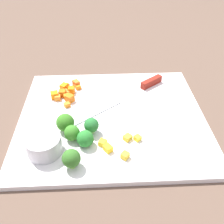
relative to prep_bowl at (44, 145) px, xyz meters
name	(u,v)px	position (x,y,z in m)	size (l,w,h in m)	color
ground_plane	(112,119)	(0.14, 0.11, -0.03)	(4.00, 4.00, 0.00)	brown
cutting_board	(112,117)	(0.14, 0.11, -0.03)	(0.43, 0.38, 0.01)	white
prep_bowl	(44,145)	(0.00, 0.00, 0.00)	(0.07, 0.07, 0.04)	#B8B4BA
chef_knife	(133,92)	(0.20, 0.19, -0.01)	(0.26, 0.20, 0.02)	silver
carrot_dice_0	(76,84)	(0.05, 0.23, -0.01)	(0.01, 0.02, 0.02)	orange
carrot_dice_1	(67,93)	(0.03, 0.20, -0.01)	(0.01, 0.01, 0.01)	orange
carrot_dice_2	(64,87)	(0.02, 0.22, -0.01)	(0.02, 0.02, 0.02)	orange
carrot_dice_3	(65,91)	(0.02, 0.20, -0.01)	(0.01, 0.01, 0.01)	orange
carrot_dice_4	(67,97)	(0.03, 0.18, -0.01)	(0.01, 0.01, 0.01)	orange
carrot_dice_5	(67,105)	(0.03, 0.15, -0.01)	(0.01, 0.01, 0.01)	orange
carrot_dice_6	(62,93)	(0.02, 0.19, -0.01)	(0.02, 0.02, 0.02)	orange
carrot_dice_7	(78,87)	(0.05, 0.22, -0.01)	(0.01, 0.01, 0.01)	orange
carrot_dice_8	(70,98)	(0.04, 0.17, -0.01)	(0.02, 0.02, 0.02)	orange
carrot_dice_9	(67,85)	(0.02, 0.24, -0.02)	(0.01, 0.01, 0.01)	orange
carrot_dice_10	(55,95)	(0.00, 0.18, -0.01)	(0.02, 0.02, 0.02)	orange
carrot_dice_11	(58,98)	(0.00, 0.17, -0.01)	(0.01, 0.01, 0.01)	orange
carrot_dice_12	(71,90)	(0.04, 0.20, -0.01)	(0.02, 0.02, 0.02)	orange
pepper_dice_0	(128,138)	(0.17, 0.03, -0.01)	(0.02, 0.01, 0.01)	gold
pepper_dice_1	(108,148)	(0.13, 0.00, -0.01)	(0.02, 0.01, 0.01)	yellow
pepper_dice_2	(103,143)	(0.12, 0.01, -0.01)	(0.01, 0.01, 0.01)	yellow
pepper_dice_3	(125,155)	(0.16, -0.02, -0.01)	(0.01, 0.01, 0.01)	yellow
pepper_dice_4	(138,138)	(0.19, 0.02, -0.01)	(0.01, 0.01, 0.01)	yellow
broccoli_floret_0	(85,139)	(0.08, 0.01, 0.00)	(0.03, 0.03, 0.04)	#96AE56
broccoli_floret_1	(71,159)	(0.06, -0.04, 0.00)	(0.04, 0.04, 0.04)	#93C059
broccoli_floret_2	(91,125)	(0.09, 0.05, 0.00)	(0.03, 0.03, 0.04)	#88B063
broccoli_floret_3	(72,133)	(0.05, 0.03, 0.00)	(0.03, 0.03, 0.03)	#88BA55
broccoli_floret_4	(65,123)	(0.04, 0.06, 0.00)	(0.04, 0.04, 0.04)	#8DB461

